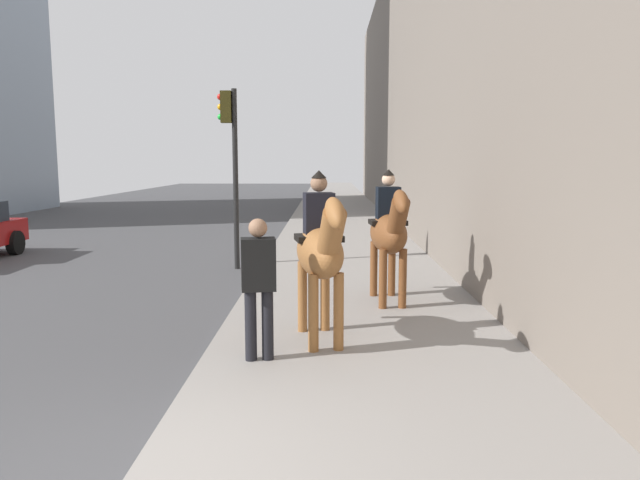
% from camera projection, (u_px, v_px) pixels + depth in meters
% --- Properties ---
extents(mounted_horse_near, '(2.14, 0.84, 2.24)m').
position_uv_depth(mounted_horse_near, '(321.00, 249.00, 7.63)').
color(mounted_horse_near, brown).
rests_on(mounted_horse_near, sidewalk_slab).
extents(mounted_horse_far, '(2.15, 0.69, 2.22)m').
position_uv_depth(mounted_horse_far, '(389.00, 231.00, 9.78)').
color(mounted_horse_far, brown).
rests_on(mounted_horse_far, sidewalk_slab).
extents(pedestrian_greeting, '(0.32, 0.44, 1.70)m').
position_uv_depth(pedestrian_greeting, '(259.00, 280.00, 6.97)').
color(pedestrian_greeting, black).
rests_on(pedestrian_greeting, sidewalk_slab).
extents(traffic_light_near_curb, '(0.20, 0.44, 4.07)m').
position_uv_depth(traffic_light_near_curb, '(231.00, 150.00, 13.34)').
color(traffic_light_near_curb, black).
rests_on(traffic_light_near_curb, ground).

